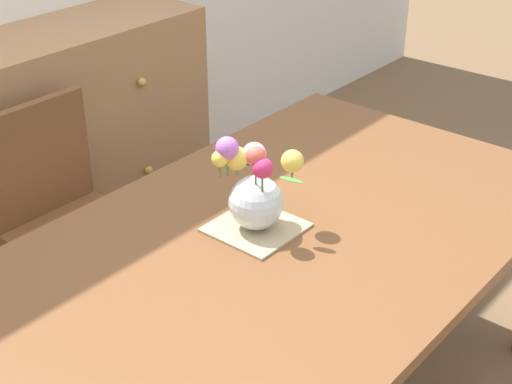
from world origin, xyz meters
TOP-DOWN VIEW (x-y plane):
  - dining_table at (0.00, 0.00)m, footprint 1.89×1.11m
  - chair_far at (-0.09, 0.89)m, footprint 0.42×0.42m
  - dresser at (0.20, 1.33)m, footprint 1.40×0.47m
  - placemat at (-0.01, 0.07)m, footprint 0.24×0.24m
  - flower_vase at (-0.01, 0.08)m, footprint 0.20×0.27m

SIDE VIEW (x-z plane):
  - dresser at x=0.20m, z-range 0.00..1.00m
  - chair_far at x=-0.09m, z-range 0.07..0.97m
  - dining_table at x=0.00m, z-range 0.30..1.03m
  - placemat at x=-0.01m, z-range 0.73..0.74m
  - flower_vase at x=-0.01m, z-range 0.73..0.99m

